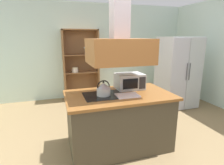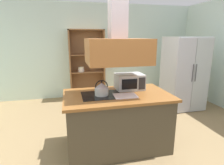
% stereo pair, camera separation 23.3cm
% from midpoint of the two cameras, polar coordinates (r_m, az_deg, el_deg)
% --- Properties ---
extents(ground_plane, '(7.80, 7.80, 0.00)m').
position_cam_midpoint_polar(ground_plane, '(3.18, 6.51, -19.78)').
color(ground_plane, olive).
extents(wall_back, '(6.00, 0.12, 2.70)m').
position_cam_midpoint_polar(wall_back, '(5.57, -3.73, 9.70)').
color(wall_back, silver).
rests_on(wall_back, ground).
extents(kitchen_island, '(1.64, 0.97, 0.90)m').
position_cam_midpoint_polar(kitchen_island, '(3.02, 3.83, -11.71)').
color(kitchen_island, '#423929').
rests_on(kitchen_island, ground).
extents(range_hood, '(0.90, 0.70, 1.32)m').
position_cam_midpoint_polar(range_hood, '(2.73, 4.26, 12.36)').
color(range_hood, '#A0602E').
extents(refrigerator, '(0.90, 0.77, 1.77)m').
position_cam_midpoint_polar(refrigerator, '(4.92, 22.64, 2.61)').
color(refrigerator, silver).
rests_on(refrigerator, ground).
extents(dish_cabinet, '(0.99, 0.40, 1.97)m').
position_cam_midpoint_polar(dish_cabinet, '(5.37, -6.57, 4.39)').
color(dish_cabinet, brown).
rests_on(dish_cabinet, ground).
extents(kettle, '(0.21, 0.21, 0.23)m').
position_cam_midpoint_polar(kettle, '(2.77, -0.86, -2.04)').
color(kettle, beige).
rests_on(kettle, kitchen_island).
extents(cutting_board, '(0.35, 0.25, 0.02)m').
position_cam_midpoint_polar(cutting_board, '(2.76, 6.58, -4.12)').
color(cutting_board, white).
rests_on(cutting_board, kitchen_island).
extents(microwave, '(0.46, 0.35, 0.26)m').
position_cam_midpoint_polar(microwave, '(3.12, 7.57, 0.27)').
color(microwave, '#B7BABF').
rests_on(microwave, kitchen_island).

